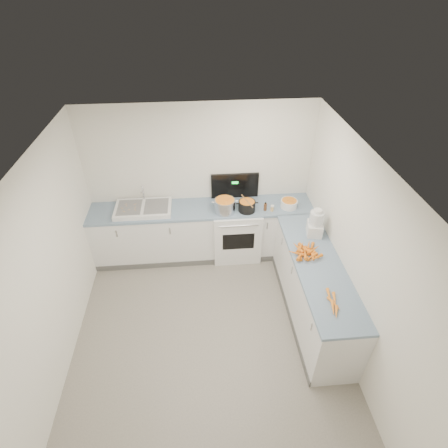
{
  "coord_description": "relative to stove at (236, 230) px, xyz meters",
  "views": [
    {
      "loc": [
        -0.04,
        -2.84,
        4.02
      ],
      "look_at": [
        0.3,
        1.1,
        1.05
      ],
      "focal_mm": 28.0,
      "sensor_mm": 36.0,
      "label": 1
    }
  ],
  "objects": [
    {
      "name": "mixing_bowl",
      "position": [
        0.81,
        -0.08,
        0.53
      ],
      "size": [
        0.32,
        0.32,
        0.12
      ],
      "primitive_type": "cylinder",
      "rotation": [
        0.0,
        0.0,
        0.24
      ],
      "color": "white",
      "rests_on": "counter_back"
    },
    {
      "name": "steel_pot",
      "position": [
        -0.2,
        -0.12,
        0.56
      ],
      "size": [
        0.35,
        0.35,
        0.23
      ],
      "primitive_type": "cylinder",
      "rotation": [
        0.0,
        0.0,
        0.1
      ],
      "color": "silver",
      "rests_on": "stove"
    },
    {
      "name": "counter_back",
      "position": [
        -0.55,
        0.01,
        -0.0
      ],
      "size": [
        3.5,
        0.62,
        0.94
      ],
      "color": "white",
      "rests_on": "ground"
    },
    {
      "name": "black_pot",
      "position": [
        0.14,
        -0.12,
        0.54
      ],
      "size": [
        0.34,
        0.34,
        0.19
      ],
      "primitive_type": "cylinder",
      "rotation": [
        0.0,
        0.0,
        -0.42
      ],
      "color": "black",
      "rests_on": "stove"
    },
    {
      "name": "extract_bottle",
      "position": [
        0.43,
        -0.14,
        0.53
      ],
      "size": [
        0.05,
        0.05,
        0.12
      ],
      "primitive_type": "cylinder",
      "color": "#593319",
      "rests_on": "counter_back"
    },
    {
      "name": "peeled_carrots",
      "position": [
        0.85,
        -2.04,
        0.49
      ],
      "size": [
        0.14,
        0.42,
        0.04
      ],
      "color": "orange",
      "rests_on": "counter_right"
    },
    {
      "name": "stove",
      "position": [
        0.0,
        0.0,
        0.0
      ],
      "size": [
        0.76,
        0.65,
        1.36
      ],
      "color": "white",
      "rests_on": "ground"
    },
    {
      "name": "wooden_spoon",
      "position": [
        0.14,
        -0.12,
        0.64
      ],
      "size": [
        0.14,
        0.37,
        0.02
      ],
      "primitive_type": "cylinder",
      "rotation": [
        1.57,
        0.0,
        0.32
      ],
      "color": "#AD7A47",
      "rests_on": "black_pot"
    },
    {
      "name": "peelings",
      "position": [
        -1.66,
        0.02,
        0.54
      ],
      "size": [
        0.24,
        0.27,
        0.01
      ],
      "color": "tan",
      "rests_on": "sink"
    },
    {
      "name": "sink",
      "position": [
        -1.45,
        0.02,
        0.5
      ],
      "size": [
        0.86,
        0.52,
        0.31
      ],
      "color": "white",
      "rests_on": "counter_back"
    },
    {
      "name": "counter_right",
      "position": [
        0.9,
        -1.39,
        -0.0
      ],
      "size": [
        0.62,
        2.2,
        0.94
      ],
      "color": "white",
      "rests_on": "ground"
    },
    {
      "name": "ceiling",
      "position": [
        -0.55,
        -1.69,
        2.03
      ],
      "size": [
        3.5,
        4.0,
        0.0
      ],
      "primitive_type": null,
      "rotation": [
        3.14,
        0.0,
        0.0
      ],
      "color": "white",
      "rests_on": "ground"
    },
    {
      "name": "spice_jar",
      "position": [
        0.53,
        -0.16,
        0.51
      ],
      "size": [
        0.05,
        0.05,
        0.08
      ],
      "primitive_type": "cylinder",
      "color": "#E5B266",
      "rests_on": "counter_back"
    },
    {
      "name": "carrot_pile",
      "position": [
        0.79,
        -1.18,
        0.5
      ],
      "size": [
        0.44,
        0.39,
        0.09
      ],
      "color": "orange",
      "rests_on": "counter_right"
    },
    {
      "name": "floor",
      "position": [
        -0.55,
        -1.69,
        -0.47
      ],
      "size": [
        3.5,
        4.0,
        0.0
      ],
      "primitive_type": null,
      "color": "gray",
      "rests_on": "ground"
    },
    {
      "name": "food_processor",
      "position": [
        1.01,
        -0.78,
        0.64
      ],
      "size": [
        0.25,
        0.28,
        0.41
      ],
      "color": "white",
      "rests_on": "counter_right"
    },
    {
      "name": "wall_left",
      "position": [
        -2.3,
        -1.69,
        0.78
      ],
      "size": [
        0.0,
        4.0,
        2.5
      ],
      "primitive_type": null,
      "rotation": [
        1.57,
        0.0,
        1.57
      ],
      "color": "white",
      "rests_on": "ground"
    },
    {
      "name": "wall_back",
      "position": [
        -0.55,
        0.31,
        0.78
      ],
      "size": [
        3.5,
        0.0,
        2.5
      ],
      "primitive_type": null,
      "rotation": [
        1.57,
        0.0,
        0.0
      ],
      "color": "white",
      "rests_on": "ground"
    },
    {
      "name": "wall_right",
      "position": [
        1.2,
        -1.69,
        0.78
      ],
      "size": [
        0.0,
        4.0,
        2.5
      ],
      "primitive_type": null,
      "rotation": [
        1.57,
        0.0,
        -1.57
      ],
      "color": "white",
      "rests_on": "ground"
    }
  ]
}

